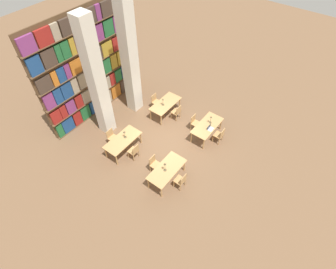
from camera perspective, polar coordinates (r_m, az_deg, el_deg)
name	(u,v)px	position (r m, az deg, el deg)	size (l,w,h in m)	color
ground_plane	(166,142)	(13.08, -0.45, -1.71)	(40.00, 40.00, 0.00)	brown
bookshelf_bank	(93,65)	(13.85, -16.01, 14.30)	(6.22, 0.35, 5.50)	brown
pillar_left	(97,81)	(12.13, -15.29, 11.08)	(0.62, 0.62, 6.00)	silver
pillar_center	(130,60)	(13.25, -8.35, 15.74)	(0.62, 0.62, 6.00)	silver
reading_table_0	(167,170)	(11.27, -0.26, -7.78)	(1.83, 0.87, 0.74)	tan
chair_0	(181,181)	(11.20, 2.82, -9.97)	(0.42, 0.40, 0.89)	tan
chair_1	(154,164)	(11.69, -2.96, -6.37)	(0.42, 0.40, 0.89)	tan
desk_lamp_0	(165,166)	(10.90, -0.67, -6.81)	(0.14, 0.14, 0.48)	brown
reading_table_1	(207,126)	(13.05, 8.52, 1.76)	(1.83, 0.87, 0.74)	tan
chair_2	(220,135)	(12.99, 11.17, -0.10)	(0.42, 0.40, 0.89)	tan
chair_3	(195,122)	(13.41, 5.89, 2.65)	(0.42, 0.40, 0.89)	tan
desk_lamp_1	(211,118)	(12.94, 9.32, 3.46)	(0.14, 0.14, 0.42)	brown
laptop	(210,128)	(12.80, 9.18, 1.34)	(0.32, 0.22, 0.21)	silver
reading_table_2	(123,141)	(12.45, -9.80, -1.39)	(1.83, 0.87, 0.74)	tan
chair_4	(134,151)	(12.21, -7.40, -3.58)	(0.42, 0.40, 0.89)	tan
chair_5	(112,137)	(12.95, -12.09, -0.53)	(0.42, 0.40, 0.89)	tan
desk_lamp_2	(124,133)	(12.27, -9.46, 0.26)	(0.14, 0.14, 0.41)	brown
reading_table_3	(165,104)	(14.08, -0.57, 6.56)	(1.83, 0.87, 0.74)	tan
chair_6	(177,112)	(13.91, 1.91, 4.94)	(0.42, 0.40, 0.89)	tan
chair_7	(156,101)	(14.56, -2.70, 7.26)	(0.42, 0.40, 0.89)	tan
desk_lamp_3	(163,101)	(13.75, -1.12, 7.35)	(0.14, 0.14, 0.41)	brown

